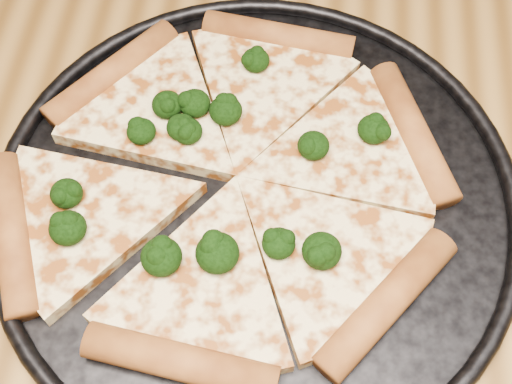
# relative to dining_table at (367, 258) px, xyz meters

# --- Properties ---
(dining_table) EXTENTS (1.20, 0.90, 0.75)m
(dining_table) POSITION_rel_dining_table_xyz_m (0.00, 0.00, 0.00)
(dining_table) COLOR olive
(dining_table) RESTS_ON ground
(pizza_pan) EXTENTS (0.41, 0.41, 0.02)m
(pizza_pan) POSITION_rel_dining_table_xyz_m (-0.10, -0.00, 0.10)
(pizza_pan) COLOR black
(pizza_pan) RESTS_ON dining_table
(pizza) EXTENTS (0.37, 0.34, 0.03)m
(pizza) POSITION_rel_dining_table_xyz_m (-0.12, 0.01, 0.11)
(pizza) COLOR #F9E198
(pizza) RESTS_ON pizza_pan
(broccoli_florets) EXTENTS (0.25, 0.21, 0.02)m
(broccoli_florets) POSITION_rel_dining_table_xyz_m (-0.13, 0.00, 0.12)
(broccoli_florets) COLOR black
(broccoli_florets) RESTS_ON pizza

